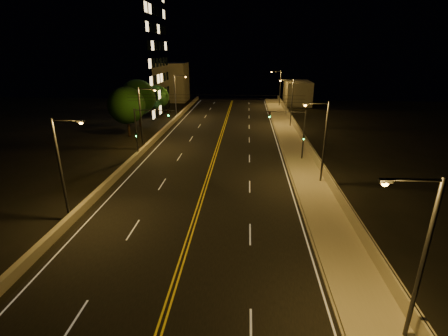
# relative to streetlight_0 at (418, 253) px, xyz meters

# --- Properties ---
(road) EXTENTS (18.00, 120.00, 0.02)m
(road) POSITION_rel_streetlight_0_xyz_m (-11.50, 18.41, -4.87)
(road) COLOR black
(road) RESTS_ON ground
(sidewalk) EXTENTS (3.60, 120.00, 0.30)m
(sidewalk) POSITION_rel_streetlight_0_xyz_m (-0.70, 18.41, -4.73)
(sidewalk) COLOR gray
(sidewalk) RESTS_ON ground
(curb) EXTENTS (0.14, 120.00, 0.15)m
(curb) POSITION_rel_streetlight_0_xyz_m (-2.57, 18.41, -4.81)
(curb) COLOR gray
(curb) RESTS_ON ground
(parapet_wall) EXTENTS (0.30, 120.00, 1.00)m
(parapet_wall) POSITION_rel_streetlight_0_xyz_m (0.95, 18.41, -4.08)
(parapet_wall) COLOR gray
(parapet_wall) RESTS_ON sidewalk
(jersey_barrier) EXTENTS (0.45, 120.00, 0.77)m
(jersey_barrier) POSITION_rel_streetlight_0_xyz_m (-21.24, 18.41, -4.50)
(jersey_barrier) COLOR gray
(jersey_barrier) RESTS_ON ground
(distant_building_right) EXTENTS (6.00, 10.00, 5.68)m
(distant_building_right) POSITION_rel_streetlight_0_xyz_m (5.00, 71.23, -2.05)
(distant_building_right) COLOR gray
(distant_building_right) RESTS_ON ground
(distant_building_left) EXTENTS (8.00, 8.00, 9.78)m
(distant_building_left) POSITION_rel_streetlight_0_xyz_m (-27.50, 74.73, 0.00)
(distant_building_left) COLOR gray
(distant_building_left) RESTS_ON ground
(parapet_rail) EXTENTS (0.06, 120.00, 0.06)m
(parapet_rail) POSITION_rel_streetlight_0_xyz_m (0.95, 18.41, -3.55)
(parapet_rail) COLOR black
(parapet_rail) RESTS_ON parapet_wall
(lane_markings) EXTENTS (17.32, 116.00, 0.00)m
(lane_markings) POSITION_rel_streetlight_0_xyz_m (-11.50, 18.34, -4.86)
(lane_markings) COLOR silver
(lane_markings) RESTS_ON road
(streetlight_0) EXTENTS (2.55, 0.28, 8.38)m
(streetlight_0) POSITION_rel_streetlight_0_xyz_m (0.00, 0.00, 0.00)
(streetlight_0) COLOR #2D2D33
(streetlight_0) RESTS_ON ground
(streetlight_1) EXTENTS (2.55, 0.28, 8.38)m
(streetlight_1) POSITION_rel_streetlight_0_xyz_m (0.00, 19.31, 0.00)
(streetlight_1) COLOR #2D2D33
(streetlight_1) RESTS_ON ground
(streetlight_2) EXTENTS (2.55, 0.28, 8.38)m
(streetlight_2) POSITION_rel_streetlight_0_xyz_m (0.00, 45.20, 0.00)
(streetlight_2) COLOR #2D2D33
(streetlight_2) RESTS_ON ground
(streetlight_3) EXTENTS (2.55, 0.28, 8.38)m
(streetlight_3) POSITION_rel_streetlight_0_xyz_m (0.00, 67.34, 0.00)
(streetlight_3) COLOR #2D2D33
(streetlight_3) RESTS_ON ground
(streetlight_4) EXTENTS (2.55, 0.28, 8.38)m
(streetlight_4) POSITION_rel_streetlight_0_xyz_m (-21.40, 10.14, 0.00)
(streetlight_4) COLOR #2D2D33
(streetlight_4) RESTS_ON ground
(streetlight_5) EXTENTS (2.55, 0.28, 8.38)m
(streetlight_5) POSITION_rel_streetlight_0_xyz_m (-21.40, 29.99, 0.00)
(streetlight_5) COLOR #2D2D33
(streetlight_5) RESTS_ON ground
(streetlight_6) EXTENTS (2.55, 0.28, 8.38)m
(streetlight_6) POSITION_rel_streetlight_0_xyz_m (-21.40, 52.09, 0.00)
(streetlight_6) COLOR #2D2D33
(streetlight_6) RESTS_ON ground
(traffic_signal_right) EXTENTS (5.11, 0.31, 6.26)m
(traffic_signal_right) POSITION_rel_streetlight_0_xyz_m (-1.48, 26.60, -0.94)
(traffic_signal_right) COLOR #2D2D33
(traffic_signal_right) RESTS_ON ground
(traffic_signal_left) EXTENTS (5.11, 0.31, 6.26)m
(traffic_signal_left) POSITION_rel_streetlight_0_xyz_m (-20.32, 26.60, -0.94)
(traffic_signal_left) COLOR #2D2D33
(traffic_signal_left) RESTS_ON ground
(overhead_wires) EXTENTS (22.00, 0.03, 0.83)m
(overhead_wires) POSITION_rel_streetlight_0_xyz_m (-11.50, 27.91, 2.52)
(overhead_wires) COLOR black
(building_tower) EXTENTS (24.00, 15.00, 25.67)m
(building_tower) POSITION_rel_streetlight_0_xyz_m (-36.29, 50.91, 7.38)
(building_tower) COLOR gray
(building_tower) RESTS_ON ground
(tree_0) EXTENTS (5.74, 5.74, 7.78)m
(tree_0) POSITION_rel_streetlight_0_xyz_m (-26.12, 36.92, 0.02)
(tree_0) COLOR black
(tree_0) RESTS_ON ground
(tree_1) EXTENTS (6.09, 6.09, 8.25)m
(tree_1) POSITION_rel_streetlight_0_xyz_m (-26.50, 43.73, 0.32)
(tree_1) COLOR black
(tree_1) RESTS_ON ground
(tree_2) EXTENTS (4.68, 4.68, 6.34)m
(tree_2) POSITION_rel_streetlight_0_xyz_m (-25.60, 52.87, -0.89)
(tree_2) COLOR black
(tree_2) RESTS_ON ground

